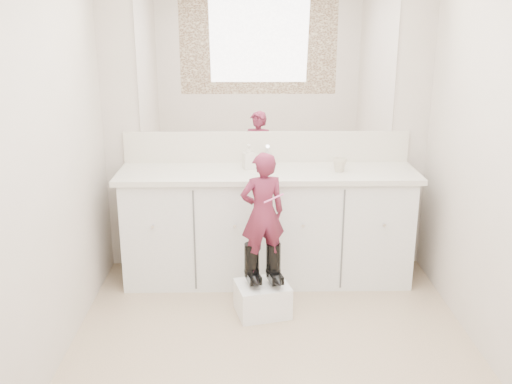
{
  "coord_description": "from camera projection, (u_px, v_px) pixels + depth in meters",
  "views": [
    {
      "loc": [
        -0.17,
        -2.98,
        2.02
      ],
      "look_at": [
        -0.1,
        0.78,
        0.85
      ],
      "focal_mm": 40.0,
      "sensor_mm": 36.0,
      "label": 1
    }
  ],
  "objects": [
    {
      "name": "faucet",
      "position": [
        267.0,
        159.0,
        4.49
      ],
      "size": [
        0.08,
        0.08,
        0.1
      ],
      "primitive_type": "cylinder",
      "color": "silver",
      "rests_on": "countertop"
    },
    {
      "name": "toddler",
      "position": [
        263.0,
        213.0,
        3.85
      ],
      "size": [
        0.35,
        0.27,
        0.84
      ],
      "primitive_type": "imported",
      "rotation": [
        0.0,
        0.0,
        3.38
      ],
      "color": "#992F54",
      "rests_on": "step_stool"
    },
    {
      "name": "wall_left",
      "position": [
        36.0,
        175.0,
        3.07
      ],
      "size": [
        0.0,
        3.0,
        3.0
      ],
      "primitive_type": "plane",
      "rotation": [
        1.57,
        0.0,
        1.57
      ],
      "color": "beige",
      "rests_on": "floor"
    },
    {
      "name": "floor",
      "position": [
        274.0,
        365.0,
        3.45
      ],
      "size": [
        3.0,
        3.0,
        0.0
      ],
      "primitive_type": "plane",
      "color": "#967F62",
      "rests_on": "ground"
    },
    {
      "name": "mirror",
      "position": [
        267.0,
        67.0,
        4.39
      ],
      "size": [
        2.0,
        0.02,
        1.0
      ],
      "primitive_type": "cube",
      "color": "white",
      "rests_on": "wall_back"
    },
    {
      "name": "toothbrush",
      "position": [
        274.0,
        198.0,
        3.73
      ],
      "size": [
        0.13,
        0.04,
        0.06
      ],
      "primitive_type": "cylinder",
      "rotation": [
        0.0,
        1.22,
        0.24
      ],
      "color": "pink",
      "rests_on": "toddler"
    },
    {
      "name": "cup",
      "position": [
        339.0,
        165.0,
        4.31
      ],
      "size": [
        0.14,
        0.14,
        0.1
      ],
      "primitive_type": "imported",
      "rotation": [
        0.0,
        0.0,
        0.27
      ],
      "color": "beige",
      "rests_on": "countertop"
    },
    {
      "name": "countertop",
      "position": [
        268.0,
        173.0,
        4.35
      ],
      "size": [
        2.28,
        0.58,
        0.04
      ],
      "primitive_type": "cube",
      "color": "beige",
      "rests_on": "vanity_cabinet"
    },
    {
      "name": "vanity_cabinet",
      "position": [
        267.0,
        227.0,
        4.49
      ],
      "size": [
        2.2,
        0.55,
        0.85
      ],
      "primitive_type": "cube",
      "color": "silver",
      "rests_on": "floor"
    },
    {
      "name": "soap_bottle",
      "position": [
        249.0,
        157.0,
        4.38
      ],
      "size": [
        0.11,
        0.11,
        0.19
      ],
      "primitive_type": "imported",
      "rotation": [
        0.0,
        0.0,
        0.32
      ],
      "color": "silver",
      "rests_on": "countertop"
    },
    {
      "name": "wall_back",
      "position": [
        267.0,
        124.0,
        4.53
      ],
      "size": [
        2.6,
        0.0,
        2.6
      ],
      "primitive_type": "plane",
      "rotation": [
        1.57,
        0.0,
        0.0
      ],
      "color": "beige",
      "rests_on": "floor"
    },
    {
      "name": "step_stool",
      "position": [
        262.0,
        299.0,
        4.01
      ],
      "size": [
        0.42,
        0.37,
        0.23
      ],
      "primitive_type": "cube",
      "rotation": [
        0.0,
        0.0,
        0.24
      ],
      "color": "white",
      "rests_on": "floor"
    },
    {
      "name": "boot_left",
      "position": [
        252.0,
        264.0,
        3.95
      ],
      "size": [
        0.15,
        0.22,
        0.3
      ],
      "primitive_type": null,
      "rotation": [
        0.0,
        0.0,
        0.24
      ],
      "color": "black",
      "rests_on": "step_stool"
    },
    {
      "name": "boot_right",
      "position": [
        273.0,
        264.0,
        3.96
      ],
      "size": [
        0.15,
        0.22,
        0.3
      ],
      "primitive_type": null,
      "rotation": [
        0.0,
        0.0,
        0.24
      ],
      "color": "black",
      "rests_on": "step_stool"
    },
    {
      "name": "backsplash",
      "position": [
        267.0,
        147.0,
        4.57
      ],
      "size": [
        2.28,
        0.03,
        0.25
      ],
      "primitive_type": "cube",
      "color": "beige",
      "rests_on": "countertop"
    },
    {
      "name": "dot_panel",
      "position": [
        307.0,
        159.0,
        1.54
      ],
      "size": [
        2.0,
        0.01,
        1.2
      ],
      "primitive_type": "cube",
      "color": "#472819",
      "rests_on": "wall_front"
    },
    {
      "name": "wall_front",
      "position": [
        304.0,
        310.0,
        1.66
      ],
      "size": [
        2.6,
        0.0,
        2.6
      ],
      "primitive_type": "plane",
      "rotation": [
        -1.57,
        0.0,
        0.0
      ],
      "color": "beige",
      "rests_on": "floor"
    }
  ]
}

